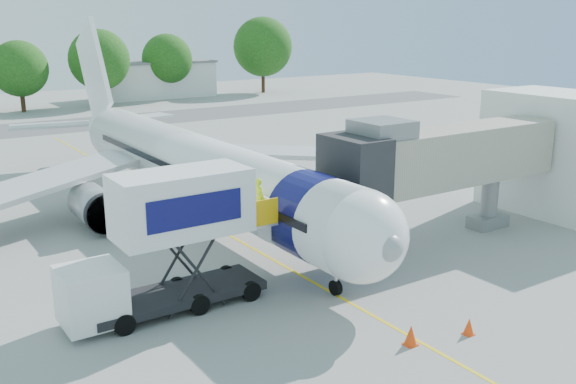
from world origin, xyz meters
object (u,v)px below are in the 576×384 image
aircraft (191,166)px  ground_tug (526,315)px  jet_bridge (434,160)px  catering_hiloader (167,243)px

aircraft → ground_tug: size_ratio=9.84×
aircraft → ground_tug: (3.65, -20.11, -2.23)m
aircraft → jet_bridge: size_ratio=2.71×
aircraft → catering_hiloader: (-6.27, -11.12, -0.19)m
aircraft → ground_tug: aircraft is taller
aircraft → jet_bridge: bearing=-54.3°
ground_tug → jet_bridge: bearing=86.3°
jet_bridge → catering_hiloader: (-14.26, -0.00, -1.58)m
aircraft → catering_hiloader: 12.77m
jet_bridge → catering_hiloader: 14.35m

